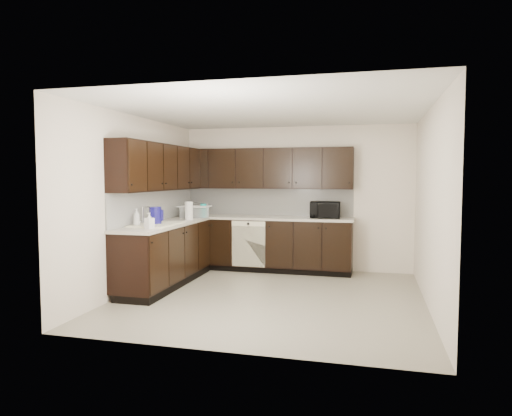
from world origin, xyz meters
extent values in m
plane|color=gray|center=(0.00, 0.00, 0.00)|extent=(4.00, 4.00, 0.00)
plane|color=white|center=(0.00, 0.00, 2.50)|extent=(4.00, 4.00, 0.00)
cube|color=beige|center=(0.00, 2.00, 1.25)|extent=(4.00, 0.02, 2.50)
cube|color=beige|center=(-2.00, 0.00, 1.25)|extent=(0.02, 4.00, 2.50)
cube|color=beige|center=(2.00, 0.00, 1.25)|extent=(0.02, 4.00, 2.50)
cube|color=beige|center=(0.00, -2.00, 1.25)|extent=(4.00, 0.02, 2.50)
cube|color=black|center=(-0.50, 1.70, 0.45)|extent=(3.00, 0.60, 0.90)
cube|color=black|center=(-1.70, 0.30, 0.45)|extent=(0.60, 2.20, 0.90)
cube|color=black|center=(-0.50, 1.73, 0.05)|extent=(3.00, 0.54, 0.10)
cube|color=black|center=(-1.67, 0.30, 0.05)|extent=(0.54, 2.20, 0.10)
cube|color=#B4AD9D|center=(-0.50, 1.70, 0.92)|extent=(3.03, 0.63, 0.04)
cube|color=#B4AD9D|center=(-1.70, 0.30, 0.92)|extent=(0.63, 2.23, 0.04)
cube|color=silver|center=(-0.50, 1.99, 1.18)|extent=(3.00, 0.02, 0.48)
cube|color=silver|center=(-1.99, 0.60, 1.18)|extent=(0.02, 2.80, 0.48)
cube|color=black|center=(-0.50, 1.83, 1.77)|extent=(3.00, 0.33, 0.70)
cube|color=black|center=(-1.83, 0.43, 1.77)|extent=(0.33, 2.47, 0.70)
cube|color=#EFEAC4|center=(-0.70, 1.41, 0.50)|extent=(0.58, 0.02, 0.78)
cube|color=#EFEAC4|center=(-0.70, 1.40, 0.84)|extent=(0.58, 0.03, 0.08)
cylinder|color=black|center=(-0.70, 1.39, 0.84)|extent=(0.04, 0.02, 0.04)
cube|color=#EFEAC4|center=(-1.68, 0.00, 0.95)|extent=(0.54, 0.82, 0.03)
cube|color=#EFEAC4|center=(-1.68, -0.20, 0.86)|extent=(0.42, 0.34, 0.16)
cube|color=#EFEAC4|center=(-1.68, 0.20, 0.86)|extent=(0.42, 0.34, 0.16)
cylinder|color=silver|center=(-1.90, 0.00, 1.07)|extent=(0.03, 0.03, 0.26)
cylinder|color=silver|center=(-1.85, 0.00, 1.19)|extent=(0.14, 0.02, 0.02)
cylinder|color=#B2B2B7|center=(-1.68, -0.20, 0.89)|extent=(0.20, 0.20, 0.10)
imported|color=black|center=(0.55, 1.67, 1.08)|extent=(0.51, 0.36, 0.27)
imported|color=gray|center=(-1.56, -0.46, 1.05)|extent=(0.12, 0.12, 0.21)
imported|color=gray|center=(-1.86, -0.24, 1.06)|extent=(0.12, 0.12, 0.25)
cube|color=#B0B1B3|center=(-1.75, 1.71, 1.05)|extent=(0.41, 0.36, 0.21)
cube|color=white|center=(-1.61, 1.26, 1.03)|extent=(0.57, 0.50, 0.19)
cylinder|color=#140E83|center=(-1.69, -0.01, 1.07)|extent=(0.19, 0.19, 0.26)
cylinder|color=#0E9C99|center=(-1.48, 1.35, 1.05)|extent=(0.12, 0.12, 0.23)
cylinder|color=silver|center=(-1.53, 0.82, 1.09)|extent=(0.16, 0.16, 0.29)
camera|label=1|loc=(1.30, -5.94, 1.64)|focal=32.00mm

